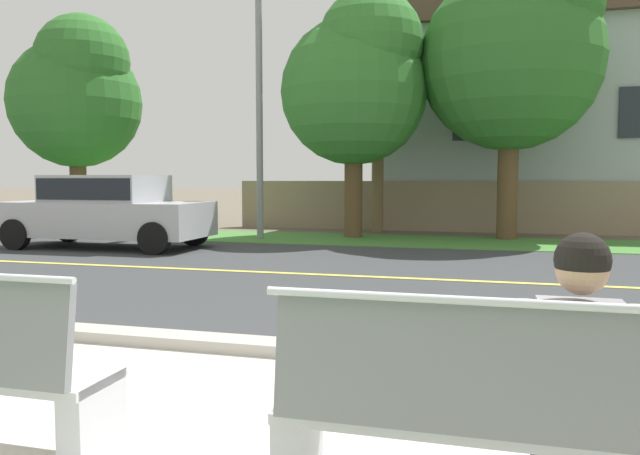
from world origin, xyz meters
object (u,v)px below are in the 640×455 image
bench_right (489,421)px  shade_tree_far_left (77,93)px  seated_person_grey (575,365)px  car_silver_near (107,208)px  shade_tree_left (358,80)px  shade_tree_centre (517,46)px  streetlamp (262,54)px

bench_right → shade_tree_far_left: 16.61m
seated_person_grey → car_silver_near: (-8.12, 8.54, 0.18)m
seated_person_grey → car_silver_near: bearing=133.5°
car_silver_near → shade_tree_far_left: (-3.12, 3.38, 2.95)m
bench_right → shade_tree_left: size_ratio=0.31×
shade_tree_far_left → shade_tree_centre: shade_tree_centre is taller
car_silver_near → shade_tree_centre: 10.01m
car_silver_near → shade_tree_centre: (8.39, 4.00, 3.72)m
shade_tree_left → seated_person_grey: bearing=-74.2°
shade_tree_left → shade_tree_centre: shade_tree_centre is taller
bench_right → car_silver_near: (-7.76, 8.71, 0.40)m
shade_tree_left → shade_tree_centre: size_ratio=0.85×
seated_person_grey → shade_tree_far_left: shade_tree_far_left is taller
car_silver_near → streetlamp: size_ratio=0.54×
car_silver_near → shade_tree_far_left: size_ratio=0.73×
seated_person_grey → shade_tree_far_left: size_ratio=0.21×
seated_person_grey → shade_tree_centre: bearing=88.7°
bench_right → shade_tree_far_left: shade_tree_far_left is taller
bench_right → shade_tree_centre: size_ratio=0.26×
bench_right → car_silver_near: 11.68m
seated_person_grey → shade_tree_left: bearing=105.8°
shade_tree_centre → streetlamp: bearing=-168.6°
car_silver_near → shade_tree_far_left: shade_tree_far_left is taller
car_silver_near → shade_tree_far_left: bearing=132.8°
car_silver_near → streetlamp: 5.20m
shade_tree_far_left → shade_tree_centre: bearing=3.1°
car_silver_near → streetlamp: bearing=48.7°
seated_person_grey → car_silver_near: 11.79m
seated_person_grey → car_silver_near: size_ratio=0.29×
seated_person_grey → streetlamp: streetlamp is taller
bench_right → seated_person_grey: (0.35, 0.17, 0.22)m
shade_tree_centre → bench_right: bearing=-92.8°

